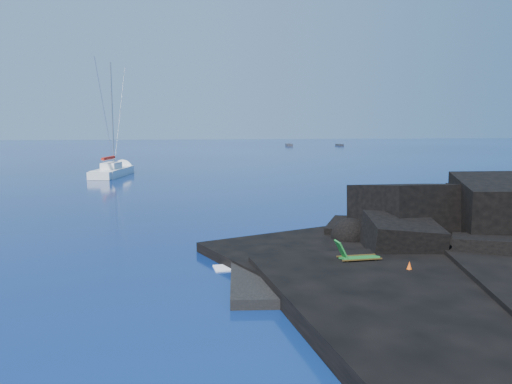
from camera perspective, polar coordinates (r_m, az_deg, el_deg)
ground at (r=18.31m, az=-3.47°, el=-11.13°), size 400.00×400.00×0.00m
headland at (r=25.58m, az=26.49°, el=-6.49°), size 24.00×24.00×3.60m
beach at (r=19.65m, az=9.80°, el=-9.91°), size 9.08×6.86×0.70m
surf_foam at (r=23.92m, az=7.57°, el=-6.68°), size 10.00×8.00×0.06m
sailboat at (r=61.04m, az=-16.02°, el=1.78°), size 4.96×12.91×13.25m
deck_chair at (r=20.19m, az=11.72°, el=-6.72°), size 1.73×0.83×1.17m
towel at (r=19.60m, az=4.87°, el=-8.72°), size 1.98×1.21×0.05m
sunbather at (r=19.57m, az=4.87°, el=-8.35°), size 1.64×0.69×0.21m
marker_cone at (r=19.40m, az=17.11°, el=-8.41°), size 0.48×0.48×0.57m
distant_boat_a at (r=145.67m, az=3.79°, el=5.26°), size 1.96×5.16×0.67m
distant_boat_b at (r=148.59m, az=9.51°, el=5.22°), size 1.32×4.20×0.56m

